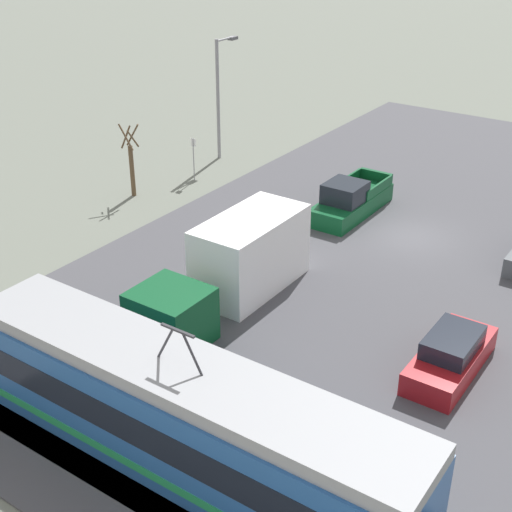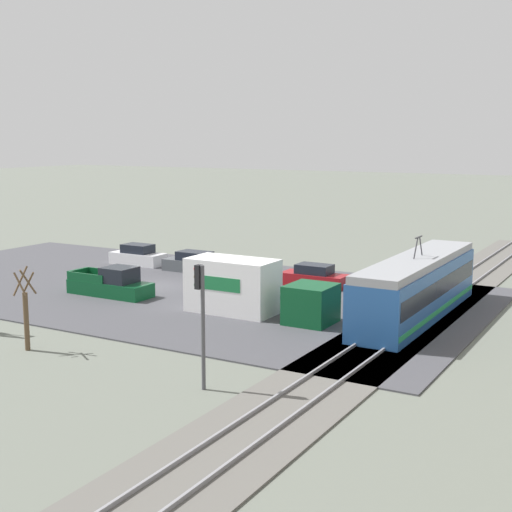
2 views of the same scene
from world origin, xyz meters
TOP-DOWN VIEW (x-y plane):
  - ground_plane at (0.00, 0.00)m, footprint 320.00×320.00m
  - road_surface at (0.00, 0.00)m, footprint 22.27×42.70m
  - rail_bed at (0.00, 17.49)m, footprint 68.24×4.40m
  - light_rail_tram at (-0.80, 17.49)m, footprint 14.21×2.80m
  - box_truck at (3.46, 9.34)m, footprint 2.55×8.64m
  - pickup_truck at (3.58, -0.71)m, footprint 1.95×5.59m
  - sedan_car_0 at (-5.68, -0.81)m, footprint 1.80×4.78m
  - sedan_car_1 at (-5.39, 9.08)m, footprint 1.74×4.47m
  - sedan_car_2 at (-5.96, -6.41)m, footprint 1.80×4.43m
  - traffic_light_pole at (14.61, 13.64)m, footprint 0.28×0.47m
  - street_tree at (14.33, 3.55)m, footprint 0.95×0.79m

SIDE VIEW (x-z plane):
  - ground_plane at x=0.00m, z-range 0.00..0.00m
  - road_surface at x=0.00m, z-range 0.00..0.08m
  - rail_bed at x=0.00m, z-range -0.06..0.16m
  - sedan_car_1 at x=-5.39m, z-range -0.05..1.41m
  - sedan_car_0 at x=-5.68m, z-range -0.05..1.45m
  - sedan_car_2 at x=-5.96m, z-range -0.06..1.53m
  - pickup_truck at x=3.58m, z-range -0.15..1.71m
  - box_truck at x=3.46m, z-range -0.04..3.03m
  - light_rail_tram at x=-0.80m, z-range -0.53..3.93m
  - street_tree at x=14.33m, z-range -0.18..3.77m
  - traffic_light_pole at x=14.61m, z-range 0.76..5.77m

